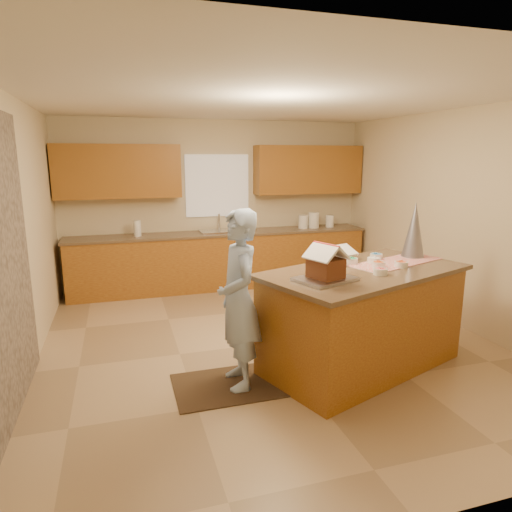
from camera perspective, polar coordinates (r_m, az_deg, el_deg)
The scene contains 28 objects.
floor at distance 5.33m, azimuth 1.68°, elevation -10.93°, with size 5.50×5.50×0.00m, color tan.
ceiling at distance 4.93m, azimuth 1.89°, elevation 19.24°, with size 5.50×5.50×0.00m, color silver.
wall_back at distance 7.59m, azimuth -4.92°, elevation 6.58°, with size 5.50×5.50×0.00m, color beige.
wall_front at distance 2.57m, azimuth 21.89°, elevation -5.71°, with size 5.50×5.50×0.00m, color beige.
wall_left at distance 4.79m, azimuth -27.86°, elevation 1.81°, with size 5.50×5.50×0.00m, color beige.
wall_right at distance 6.22m, azimuth 24.23°, elevation 4.27°, with size 5.50×5.50×0.00m, color beige.
stone_accent at distance 4.04m, azimuth -29.48°, elevation -1.55°, with size 2.50×2.50×0.00m, color gray.
window_curtain at distance 7.54m, azimuth -4.91°, elevation 8.83°, with size 1.05×0.03×1.00m, color white.
back_counter_base at distance 7.45m, azimuth -4.30°, elevation -0.62°, with size 4.80×0.60×0.88m, color #A36A21.
back_counter_top at distance 7.36m, azimuth -4.36°, elevation 2.88°, with size 4.85×0.63×0.04m, color brown.
upper_cabinet_left at distance 7.21m, azimuth -17.01°, elevation 10.18°, with size 1.85×0.35×0.80m, color #965020.
upper_cabinet_right at distance 7.86m, azimuth 6.61°, elevation 10.76°, with size 1.85×0.35×0.80m, color #965020.
sink at distance 7.36m, azimuth -4.36°, elevation 2.80°, with size 0.70×0.45×0.12m, color silver.
faucet at distance 7.51m, azimuth -4.68°, elevation 4.30°, with size 0.03×0.03×0.28m, color silver.
island_base at distance 4.75m, azimuth 13.26°, elevation -7.92°, with size 2.00×1.00×0.98m, color #A36A21.
island_top at distance 4.60m, azimuth 13.57°, elevation -1.92°, with size 2.09×1.09×0.04m, color brown.
table_runner at distance 4.98m, azimuth 17.27°, elevation -0.74°, with size 1.11×0.40×0.01m, color red.
baking_tray at distance 4.11m, azimuth 8.74°, elevation -2.89°, with size 0.51×0.38×0.03m, color silver.
cookbook at distance 4.96m, azimuth 11.13°, elevation 0.69°, with size 0.24×0.02×0.20m, color white.
tinsel_tree at distance 5.26m, azimuth 19.35°, elevation 3.14°, with size 0.24×0.24×0.61m, color #A4A4B0.
rug at distance 4.45m, azimuth -2.76°, elevation -15.87°, with size 1.12×0.73×0.01m, color black.
boy at distance 4.13m, azimuth -2.21°, elevation -5.53°, with size 0.60×0.40×1.66m, color #A8C5EF.
canister_a at distance 7.77m, azimuth 5.97°, elevation 4.33°, with size 0.16×0.16×0.22m, color white.
canister_b at distance 7.85m, azimuth 7.29°, elevation 4.53°, with size 0.18×0.18×0.27m, color white.
canister_c at distance 7.98m, azimuth 9.28°, elevation 4.37°, with size 0.14×0.14×0.20m, color white.
paper_towel at distance 7.17m, azimuth -14.76°, elevation 3.41°, with size 0.11×0.11×0.24m, color white.
gingerbread_house at distance 4.08m, azimuth 8.80°, elevation -1.11°, with size 0.39×0.40×0.31m.
candy_bowls at distance 4.73m, azimuth 13.70°, elevation -0.87°, with size 0.83×0.73×0.06m.
Camera 1 is at (-1.57, -4.64, 2.11)m, focal length 31.70 mm.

